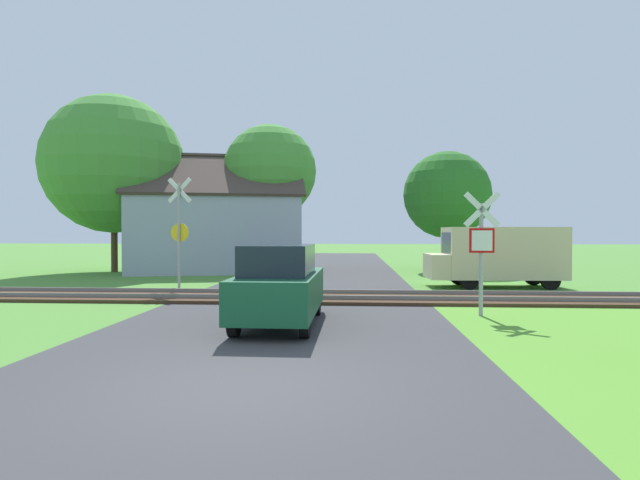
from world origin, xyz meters
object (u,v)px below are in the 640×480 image
(stop_sign_near, at_px, (481,245))
(house, at_px, (217,231))
(mail_truck, at_px, (498,254))
(parked_car, at_px, (280,285))
(tree_center, at_px, (270,172))
(crossing_sign_far, at_px, (179,228))
(tree_right, at_px, (447,195))
(tree_left, at_px, (114,165))

(stop_sign_near, distance_m, house, 17.08)
(mail_truck, xyz_separation_m, parked_car, (-7.02, -8.01, -0.34))
(tree_center, bearing_deg, mail_truck, -37.91)
(crossing_sign_far, relative_size, parked_car, 0.98)
(stop_sign_near, relative_size, tree_center, 0.39)
(stop_sign_near, distance_m, tree_right, 14.75)
(stop_sign_near, bearing_deg, crossing_sign_far, -24.58)
(tree_center, bearing_deg, tree_left, -168.50)
(mail_truck, bearing_deg, house, 58.90)
(tree_left, relative_size, mail_truck, 1.83)
(house, bearing_deg, tree_right, -9.16)
(stop_sign_near, relative_size, parked_car, 0.76)
(tree_center, relative_size, mail_truck, 1.58)
(tree_center, bearing_deg, house, -167.42)
(house, distance_m, tree_left, 6.22)
(stop_sign_near, bearing_deg, tree_right, -96.19)
(tree_center, distance_m, tree_right, 9.52)
(tree_right, distance_m, mail_truck, 8.38)
(tree_left, xyz_separation_m, tree_right, (17.28, 1.83, -1.52))
(crossing_sign_far, bearing_deg, tree_left, 135.06)
(crossing_sign_far, bearing_deg, tree_center, 88.81)
(tree_center, relative_size, tree_left, 0.86)
(crossing_sign_far, xyz_separation_m, tree_left, (-6.35, 8.25, 3.34))
(tree_center, height_order, parked_car, tree_center)
(stop_sign_near, distance_m, crossing_sign_far, 10.08)
(crossing_sign_far, height_order, tree_left, tree_left)
(house, relative_size, mail_truck, 2.00)
(crossing_sign_far, distance_m, tree_center, 10.43)
(crossing_sign_far, bearing_deg, stop_sign_near, -18.25)
(crossing_sign_far, distance_m, mail_truck, 11.60)
(stop_sign_near, xyz_separation_m, crossing_sign_far, (-9.07, 4.37, 0.47))
(tree_right, bearing_deg, crossing_sign_far, -137.35)
(house, xyz_separation_m, tree_right, (12.17, 0.84, 1.89))
(tree_center, bearing_deg, crossing_sign_far, -98.68)
(house, xyz_separation_m, tree_left, (-5.11, -0.99, 3.40))
(tree_left, bearing_deg, crossing_sign_far, -52.42)
(stop_sign_near, distance_m, tree_left, 20.29)
(house, height_order, tree_left, tree_left)
(house, relative_size, tree_center, 1.27)
(mail_truck, bearing_deg, crossing_sign_far, 99.03)
(crossing_sign_far, distance_m, parked_car, 7.38)
(stop_sign_near, xyz_separation_m, parked_car, (-4.74, -1.45, -0.84))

